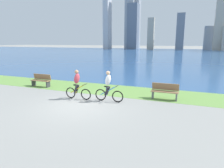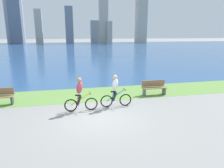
% 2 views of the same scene
% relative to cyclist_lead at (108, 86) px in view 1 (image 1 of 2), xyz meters
% --- Properties ---
extents(ground_plane, '(300.00, 300.00, 0.00)m').
position_rel_cyclist_lead_xyz_m(ground_plane, '(-1.06, -1.24, -0.84)').
color(ground_plane, gray).
extents(grass_strip_bayside, '(120.00, 3.07, 0.01)m').
position_rel_cyclist_lead_xyz_m(grass_strip_bayside, '(-1.06, 2.49, -0.83)').
color(grass_strip_bayside, '#6B9947').
rests_on(grass_strip_bayside, ground).
extents(bay_water_surface, '(300.00, 79.62, 0.00)m').
position_rel_cyclist_lead_xyz_m(bay_water_surface, '(-1.06, 43.84, -0.83)').
color(bay_water_surface, '#2D568C').
rests_on(bay_water_surface, ground).
extents(cyclist_lead, '(1.65, 0.52, 1.68)m').
position_rel_cyclist_lead_xyz_m(cyclist_lead, '(0.00, 0.00, 0.00)').
color(cyclist_lead, black).
rests_on(cyclist_lead, ground).
extents(cyclist_trailing, '(1.62, 0.52, 1.67)m').
position_rel_cyclist_lead_xyz_m(cyclist_trailing, '(-1.81, -0.22, -0.00)').
color(cyclist_trailing, black).
rests_on(cyclist_trailing, ground).
extents(bench_near_path, '(1.50, 0.47, 0.90)m').
position_rel_cyclist_lead_xyz_m(bench_near_path, '(2.81, 1.55, -0.39)').
color(bench_near_path, olive).
rests_on(bench_near_path, ground).
extents(bench_far_along_path, '(1.50, 0.47, 0.90)m').
position_rel_cyclist_lead_xyz_m(bench_far_along_path, '(-5.96, 1.60, -0.39)').
color(bench_far_along_path, olive).
rests_on(bench_far_along_path, ground).
extents(city_skyline_far_shore, '(60.91, 11.49, 27.62)m').
position_rel_cyclist_lead_xyz_m(city_skyline_far_shore, '(-4.03, 74.36, 9.87)').
color(city_skyline_far_shore, '#B7B7BC').
rests_on(city_skyline_far_shore, ground).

